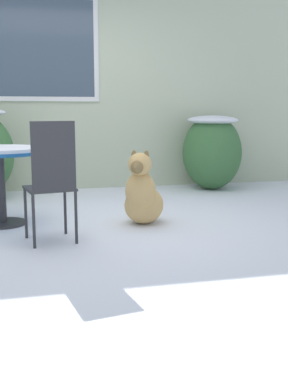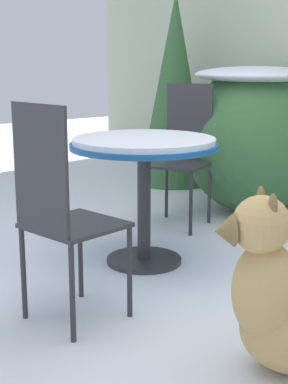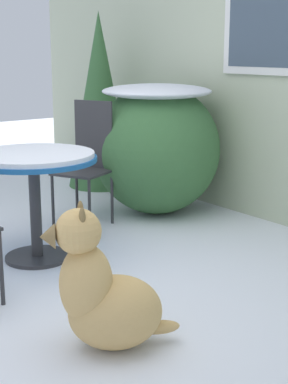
{
  "view_description": "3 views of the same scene",
  "coord_description": "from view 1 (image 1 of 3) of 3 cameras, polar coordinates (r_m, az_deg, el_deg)",
  "views": [
    {
      "loc": [
        -0.47,
        -4.37,
        1.06
      ],
      "look_at": [
        0.59,
        -0.02,
        0.3
      ],
      "focal_mm": 45.0,
      "sensor_mm": 36.0,
      "label": 1
    },
    {
      "loc": [
        1.87,
        -1.7,
        1.16
      ],
      "look_at": [
        -0.71,
        0.24,
        0.42
      ],
      "focal_mm": 55.0,
      "sensor_mm": 36.0,
      "label": 2
    },
    {
      "loc": [
        2.71,
        -1.45,
        1.38
      ],
      "look_at": [
        0.0,
        0.6,
        0.55
      ],
      "focal_mm": 55.0,
      "sensor_mm": 36.0,
      "label": 3
    }
  ],
  "objects": [
    {
      "name": "patio_chair_far_side",
      "position": [
        3.88,
        -10.92,
        1.52
      ],
      "size": [
        0.43,
        0.43,
        0.98
      ],
      "rotation": [
        0.0,
        0.0,
        3.32
      ],
      "color": "#2D2D30",
      "rests_on": "ground_plane"
    },
    {
      "name": "shrub_middle",
      "position": [
        6.58,
        8.06,
        4.95
      ],
      "size": [
        0.78,
        0.87,
        0.99
      ],
      "color": "#386638",
      "rests_on": "ground_plane"
    },
    {
      "name": "house_wall",
      "position": [
        6.59,
        -9.97,
        12.27
      ],
      "size": [
        8.0,
        0.1,
        2.69
      ],
      "color": "#B2BC9E",
      "rests_on": "ground_plane"
    },
    {
      "name": "patio_table",
      "position": [
        4.64,
        -16.71,
        3.56
      ],
      "size": [
        0.83,
        0.83,
        0.73
      ],
      "color": "#2D2D30",
      "rests_on": "ground_plane"
    },
    {
      "name": "dog",
      "position": [
        4.5,
        -0.16,
        -0.59
      ],
      "size": [
        0.53,
        0.62,
        0.71
      ],
      "rotation": [
        0.0,
        0.0,
        -0.48
      ],
      "color": "tan",
      "rests_on": "ground_plane"
    },
    {
      "name": "ground_plane",
      "position": [
        4.52,
        -7.38,
        -4.01
      ],
      "size": [
        16.0,
        16.0,
        0.0
      ],
      "primitive_type": "plane",
      "color": "white"
    }
  ]
}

